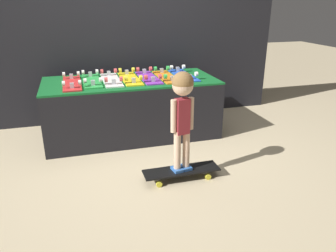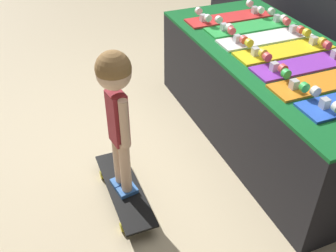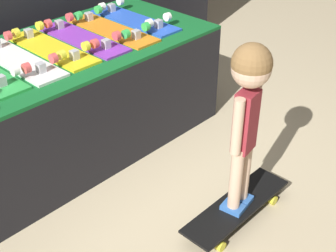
{
  "view_description": "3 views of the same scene",
  "coord_description": "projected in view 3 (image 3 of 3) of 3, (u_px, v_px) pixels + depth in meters",
  "views": [
    {
      "loc": [
        -0.61,
        -3.05,
        1.51
      ],
      "look_at": [
        0.19,
        -0.29,
        0.4
      ],
      "focal_mm": 35.0,
      "sensor_mm": 36.0,
      "label": 1
    },
    {
      "loc": [
        1.88,
        -0.98,
        1.77
      ],
      "look_at": [
        0.06,
        -0.24,
        0.34
      ],
      "focal_mm": 42.0,
      "sensor_mm": 36.0,
      "label": 2
    },
    {
      "loc": [
        -1.32,
        -1.59,
        1.73
      ],
      "look_at": [
        0.15,
        -0.17,
        0.42
      ],
      "focal_mm": 50.0,
      "sensor_mm": 36.0,
      "label": 3
    }
  ],
  "objects": [
    {
      "name": "skateboard_orange_on_rack",
      "position": [
        112.0,
        28.0,
        2.88
      ],
      "size": [
        0.19,
        0.68,
        0.09
      ],
      "color": "orange",
      "rests_on": "display_rack"
    },
    {
      "name": "child",
      "position": [
        248.0,
        100.0,
        2.07
      ],
      "size": [
        0.21,
        0.18,
        0.89
      ],
      "rotation": [
        0.0,
        0.0,
        0.15
      ],
      "color": "#3870C6",
      "rests_on": "skateboard_on_floor"
    },
    {
      "name": "skateboard_blue_on_rack",
      "position": [
        134.0,
        19.0,
        3.03
      ],
      "size": [
        0.19,
        0.68,
        0.09
      ],
      "color": "blue",
      "rests_on": "display_rack"
    },
    {
      "name": "skateboard_purple_on_rack",
      "position": [
        82.0,
        37.0,
        2.76
      ],
      "size": [
        0.19,
        0.68,
        0.09
      ],
      "color": "purple",
      "rests_on": "display_rack"
    },
    {
      "name": "skateboard_on_floor",
      "position": [
        237.0,
        207.0,
        2.42
      ],
      "size": [
        0.69,
        0.19,
        0.09
      ],
      "color": "black",
      "rests_on": "ground_plane"
    },
    {
      "name": "skateboard_yellow_on_rack",
      "position": [
        51.0,
        47.0,
        2.64
      ],
      "size": [
        0.19,
        0.68,
        0.09
      ],
      "color": "yellow",
      "rests_on": "display_rack"
    },
    {
      "name": "ground_plane",
      "position": [
        127.0,
        187.0,
        2.66
      ],
      "size": [
        16.0,
        16.0,
        0.0
      ],
      "primitive_type": "plane",
      "color": "beige"
    },
    {
      "name": "display_rack",
      "position": [
        61.0,
        102.0,
        2.82
      ],
      "size": [
        1.94,
        0.87,
        0.66
      ],
      "color": "black",
      "rests_on": "ground_plane"
    },
    {
      "name": "skateboard_white_on_rack",
      "position": [
        18.0,
        59.0,
        2.5
      ],
      "size": [
        0.19,
        0.68,
        0.09
      ],
      "color": "white",
      "rests_on": "display_rack"
    }
  ]
}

